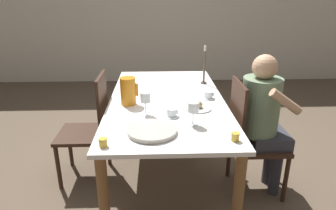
{
  "coord_description": "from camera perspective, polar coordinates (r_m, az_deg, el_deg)",
  "views": [
    {
      "loc": [
        -0.08,
        -2.42,
        1.61
      ],
      "look_at": [
        0.0,
        -0.28,
        0.79
      ],
      "focal_mm": 32.0,
      "sensor_mm": 36.0,
      "label": 1
    }
  ],
  "objects": [
    {
      "name": "bread_plate",
      "position": [
        2.36,
        5.73,
        -0.36
      ],
      "size": [
        0.21,
        0.21,
        0.07
      ],
      "color": "silver",
      "rests_on": "dining_table"
    },
    {
      "name": "chair_opposite",
      "position": [
        2.71,
        -14.48,
        -3.98
      ],
      "size": [
        0.42,
        0.42,
        0.96
      ],
      "rotation": [
        0.0,
        0.0,
        1.57
      ],
      "color": "#331E14",
      "rests_on": "ground_plane"
    },
    {
      "name": "ground_plane",
      "position": [
        2.91,
        -0.21,
        -12.63
      ],
      "size": [
        20.0,
        20.0,
        0.0
      ],
      "primitive_type": "plane",
      "color": "brown"
    },
    {
      "name": "jam_jar_amber",
      "position": [
        1.84,
        -12.28,
        -6.89
      ],
      "size": [
        0.05,
        0.05,
        0.05
      ],
      "color": "gold",
      "rests_on": "dining_table"
    },
    {
      "name": "serving_tray",
      "position": [
        1.97,
        -3.08,
        -4.93
      ],
      "size": [
        0.33,
        0.33,
        0.03
      ],
      "color": "#B7B2A8",
      "rests_on": "dining_table"
    },
    {
      "name": "chair_person_side",
      "position": [
        2.54,
        15.28,
        -5.82
      ],
      "size": [
        0.42,
        0.42,
        0.96
      ],
      "rotation": [
        0.0,
        0.0,
        -1.57
      ],
      "color": "#331E14",
      "rests_on": "ground_plane"
    },
    {
      "name": "wine_glass_juice",
      "position": [
        2.05,
        4.85,
        -0.67
      ],
      "size": [
        0.08,
        0.08,
        0.17
      ],
      "color": "white",
      "rests_on": "dining_table"
    },
    {
      "name": "dining_table",
      "position": [
        2.61,
        -0.23,
        -0.69
      ],
      "size": [
        0.97,
        1.86,
        0.74
      ],
      "color": "white",
      "rests_on": "ground_plane"
    },
    {
      "name": "teacup_near_person",
      "position": [
        2.21,
        0.69,
        -1.6
      ],
      "size": [
        0.12,
        0.12,
        0.06
      ],
      "color": "silver",
      "rests_on": "dining_table"
    },
    {
      "name": "candlestick_tall",
      "position": [
        2.99,
        6.9,
        6.87
      ],
      "size": [
        0.06,
        0.06,
        0.38
      ],
      "color": "#4C4238",
      "rests_on": "dining_table"
    },
    {
      "name": "wall_back",
      "position": [
        5.55,
        -1.38,
        17.76
      ],
      "size": [
        10.0,
        0.06,
        2.6
      ],
      "color": "beige",
      "rests_on": "ground_plane"
    },
    {
      "name": "jam_jar_red",
      "position": [
        1.91,
        12.69,
        -5.84
      ],
      "size": [
        0.05,
        0.05,
        0.05
      ],
      "color": "gold",
      "rests_on": "dining_table"
    },
    {
      "name": "wine_glass_water",
      "position": [
        2.21,
        -4.31,
        1.27
      ],
      "size": [
        0.08,
        0.08,
        0.18
      ],
      "color": "white",
      "rests_on": "dining_table"
    },
    {
      "name": "person_seated",
      "position": [
        2.49,
        17.75,
        -1.74
      ],
      "size": [
        0.39,
        0.41,
        1.17
      ],
      "rotation": [
        0.0,
        0.0,
        -1.57
      ],
      "color": "#33333D",
      "rests_on": "ground_plane"
    },
    {
      "name": "teacup_across",
      "position": [
        2.6,
        7.69,
        1.77
      ],
      "size": [
        0.12,
        0.12,
        0.06
      ],
      "color": "silver",
      "rests_on": "dining_table"
    },
    {
      "name": "red_pitcher",
      "position": [
        2.44,
        -7.61,
        2.66
      ],
      "size": [
        0.15,
        0.13,
        0.22
      ],
      "color": "orange",
      "rests_on": "dining_table"
    }
  ]
}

